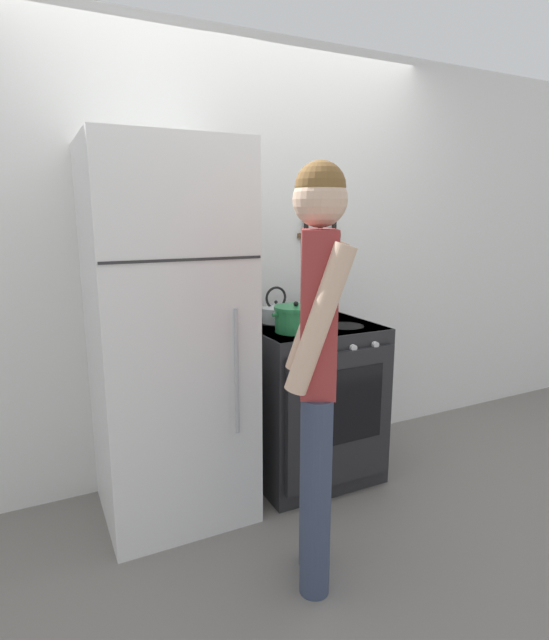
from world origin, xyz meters
The scene contains 9 objects.
ground_plane centered at (0.00, 0.00, 0.00)m, with size 14.00×14.00×0.00m, color slate.
wall_back centered at (0.00, 0.03, 1.27)m, with size 10.00×0.06×2.55m.
refrigerator centered at (-0.53, -0.34, 0.94)m, with size 0.72×0.70×1.88m.
stove_range centered at (0.30, -0.35, 0.47)m, with size 0.72×0.70×0.93m.
dutch_oven_pot centered at (0.14, -0.46, 1.00)m, with size 0.28×0.24×0.17m.
tea_kettle centered at (0.15, -0.20, 0.99)m, with size 0.22×0.17×0.21m.
utensil_jar centered at (0.48, -0.19, 0.99)m, with size 0.08×0.08×0.26m.
person centered at (-0.14, -1.13, 0.99)m, with size 0.39×0.43×1.74m.
wall_knife_strip centered at (0.55, -0.02, 1.42)m, with size 0.31×0.03×0.35m.
Camera 1 is at (-1.13, -2.76, 1.55)m, focal length 28.00 mm.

